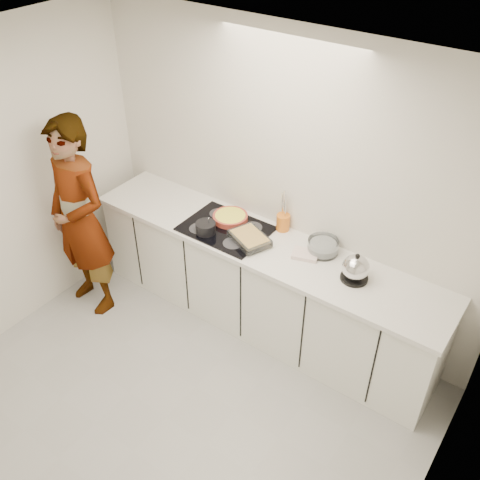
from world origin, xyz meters
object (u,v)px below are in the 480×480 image
Objects in this scene: saucepan at (206,228)px; utensil_crock at (283,222)px; mixing_bowl at (323,247)px; kettle at (356,269)px; hob at (226,229)px; baking_dish at (250,238)px; cook at (80,220)px; tart_dish at (230,217)px.

utensil_crock is (0.49, 0.43, 0.01)m from saucepan.
saucepan is at bearing -159.48° from mixing_bowl.
saucepan reaches higher than mixing_bowl.
mixing_bowl is 0.99× the size of kettle.
baking_dish reaches higher than hob.
saucepan is 0.12× the size of cook.
utensil_crock is at bearing 36.89° from cook.
kettle is at bearing 8.47° from saucepan.
baking_dish is 0.91m from kettle.
tart_dish is at bearing 176.28° from kettle.
cook is (-1.92, -0.86, -0.02)m from mixing_bowl.
cook is (-2.27, -0.70, -0.07)m from kettle.
mixing_bowl is at bearing 20.52° from saucepan.
mixing_bowl is at bearing 5.01° from tart_dish.
hob is at bearing 171.24° from baking_dish.
hob is at bearing 35.68° from cook.
tart_dish is 0.47m from utensil_crock.
hob is 1.90× the size of tart_dish.
mixing_bowl is 2.10m from cook.
hob is 0.85m from mixing_bowl.
cook is (-0.99, -0.51, -0.03)m from saucepan.
saucepan is 0.80× the size of mixing_bowl.
tart_dish is 0.28m from saucepan.
mixing_bowl is (0.55, 0.24, 0.00)m from baking_dish.
mixing_bowl is at bearing 23.61° from baking_dish.
cook is (-1.05, -0.78, -0.01)m from tart_dish.
tart_dish is 1.37× the size of mixing_bowl.
utensil_crock is (0.44, 0.16, 0.03)m from tart_dish.
tart_dish reaches higher than hob.
hob is 0.19m from saucepan.
cook is at bearing -148.88° from hob.
saucepan is at bearing -164.23° from baking_dish.
saucepan is 0.99m from mixing_bowl.
mixing_bowl is 0.44m from utensil_crock.
kettle is (0.90, 0.08, 0.05)m from baking_dish.
tart_dish is at bearing 152.82° from baking_dish.
cook reaches higher than kettle.
saucepan is at bearing -138.84° from utensil_crock.
hob is 1.27m from cook.
utensil_crock is at bearing 162.92° from kettle.
tart_dish is 1.31m from cook.
cook is (-1.37, -0.62, -0.02)m from baking_dish.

